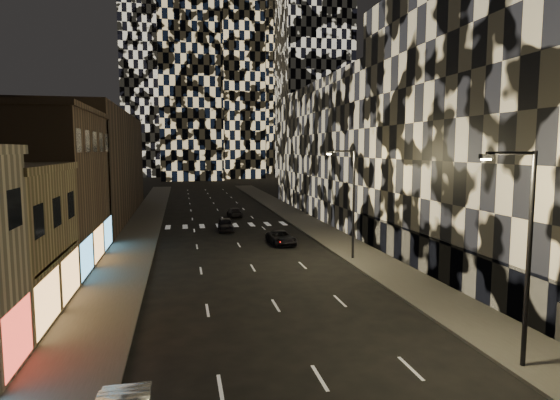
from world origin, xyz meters
name	(u,v)px	position (x,y,z in m)	size (l,w,h in m)	color
sidewalk_left	(142,227)	(-10.00, 50.00, 0.07)	(4.00, 120.00, 0.15)	#47443F
sidewalk_right	(306,222)	(10.00, 50.00, 0.07)	(4.00, 120.00, 0.15)	#47443F
curb_left	(160,227)	(-7.90, 50.00, 0.07)	(0.20, 120.00, 0.15)	#4C4C47
curb_right	(290,223)	(7.90, 50.00, 0.07)	(0.20, 120.00, 0.15)	#4C4C47
retail_brown	(29,190)	(-17.00, 33.50, 6.00)	(10.00, 15.00, 12.00)	brown
retail_filler_left	(92,166)	(-17.00, 60.00, 7.00)	(10.00, 40.00, 14.00)	brown
midrise_right	(525,125)	(20.00, 24.50, 11.00)	(16.00, 25.00, 22.00)	#232326
midrise_base	(427,254)	(12.30, 24.50, 1.50)	(0.60, 25.00, 3.00)	#383838
midrise_filler_right	(361,151)	(20.00, 57.00, 9.00)	(16.00, 40.00, 18.00)	#232326
tower_right_mid	(314,14)	(35.00, 135.00, 50.00)	(20.00, 20.00, 100.00)	black
tower_left_back	(157,0)	(-12.00, 165.00, 60.00)	(24.00, 24.00, 120.00)	black
tower_center_low	(189,20)	(-2.00, 140.00, 47.50)	(18.00, 18.00, 95.00)	black
streetlight_near	(524,244)	(8.35, 10.00, 5.35)	(2.55, 0.25, 9.00)	black
streetlight_far	(351,196)	(8.35, 30.00, 5.35)	(2.55, 0.25, 9.00)	black
car_dark_midlane	(226,224)	(-0.50, 46.16, 0.72)	(1.71, 4.25, 1.45)	black
car_dark_oncoming	(235,212)	(1.73, 57.12, 0.62)	(1.74, 4.28, 1.24)	black
car_dark_rightlane	(281,238)	(4.08, 37.47, 0.65)	(2.16, 4.69, 1.30)	black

